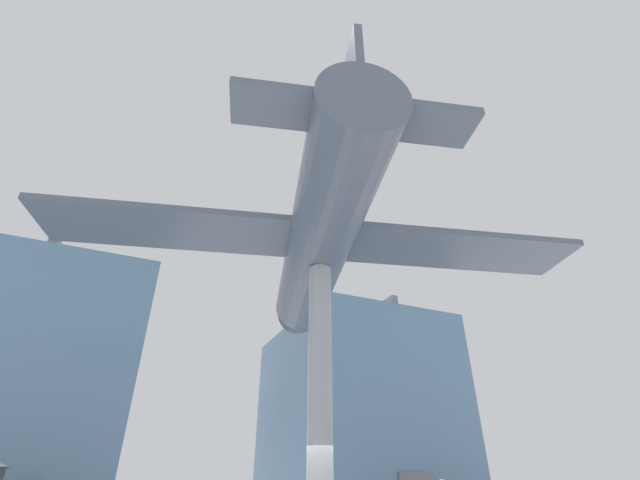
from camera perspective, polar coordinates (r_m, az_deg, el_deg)
glass_pavilion_left at (r=24.10m, az=-34.60°, el=-16.95°), size 8.55×11.04×10.88m
glass_pavilion_right at (r=26.89m, az=4.68°, el=-22.70°), size 8.55×11.04×10.88m
support_pylon_central at (r=10.84m, az=-0.00°, el=-20.59°), size 0.60×0.60×6.96m
suspended_airplane at (r=12.53m, az=-0.12°, el=-0.34°), size 15.30×12.10×3.21m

